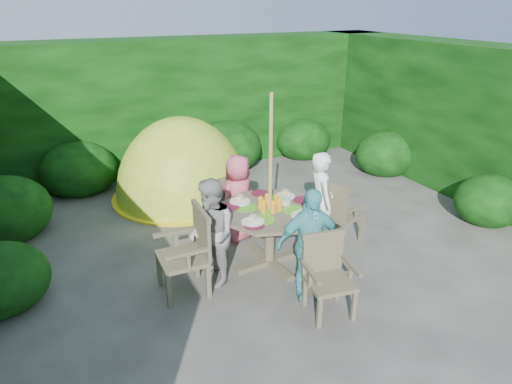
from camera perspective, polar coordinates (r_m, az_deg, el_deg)
name	(u,v)px	position (r m, az deg, el deg)	size (l,w,h in m)	color
ground	(277,248)	(6.32, 2.65, -7.01)	(60.00, 60.00, 0.00)	#42403B
hedge_enclosure	(237,136)	(6.95, -2.33, 7.01)	(9.00, 9.00, 2.50)	black
patio_table	(270,218)	(5.66, 1.77, -3.24)	(1.46, 1.46, 0.93)	#494230
parasol_pole	(270,184)	(5.48, 1.79, 0.95)	(0.04, 0.04, 2.20)	olive
garden_chair_right	(338,211)	(6.33, 10.20, -2.37)	(0.62, 0.66, 0.91)	#494230
garden_chair_left	(189,251)	(5.27, -8.35, -7.25)	(0.54, 0.60, 0.98)	#494230
garden_chair_back	(229,201)	(6.61, -3.40, -1.10)	(0.61, 0.57, 0.87)	#494230
garden_chair_front	(327,273)	(5.00, 8.90, -10.02)	(0.57, 0.52, 0.85)	#494230
child_right	(321,202)	(6.08, 8.09, -1.23)	(0.50, 0.33, 1.37)	white
child_left	(212,234)	(5.31, -5.57, -5.20)	(0.64, 0.50, 1.31)	#9C9C97
child_back	(238,198)	(6.30, -2.21, -0.79)	(0.61, 0.39, 1.24)	#D0556C
child_front	(309,245)	(5.08, 6.66, -6.54)	(0.78, 0.32, 1.32)	#51BBBD
dome_tent	(184,196)	(8.05, -9.03, -0.46)	(2.44, 2.44, 2.76)	#9FC525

